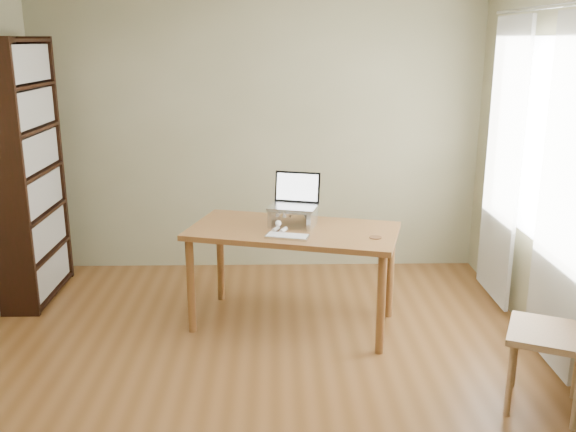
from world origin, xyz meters
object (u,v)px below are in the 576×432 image
(bookshelf, at_px, (28,172))
(laptop, at_px, (293,198))
(cat, at_px, (288,216))
(keyboard, at_px, (287,236))
(chair, at_px, (563,323))
(desk, at_px, (293,240))

(bookshelf, distance_m, laptop, 2.16)
(bookshelf, distance_m, cat, 2.14)
(keyboard, relative_size, cat, 0.67)
(chair, bearing_deg, laptop, 163.50)
(laptop, xyz_separation_m, cat, (-0.04, -0.03, -0.13))
(desk, relative_size, keyboard, 5.09)
(laptop, distance_m, keyboard, 0.41)
(desk, height_order, chair, chair)
(bookshelf, relative_size, chair, 2.15)
(cat, bearing_deg, bookshelf, -169.86)
(desk, height_order, laptop, laptop)
(bookshelf, bearing_deg, keyboard, -22.01)
(desk, distance_m, laptop, 0.32)
(bookshelf, bearing_deg, laptop, -12.62)
(laptop, bearing_deg, keyboard, -82.12)
(desk, relative_size, cat, 3.43)
(chair, bearing_deg, desk, 166.70)
(bookshelf, xyz_separation_m, keyboard, (2.06, -0.83, -0.29))
(desk, bearing_deg, chair, -22.55)
(keyboard, bearing_deg, cat, 103.38)
(laptop, height_order, chair, laptop)
(desk, bearing_deg, keyboard, -86.85)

